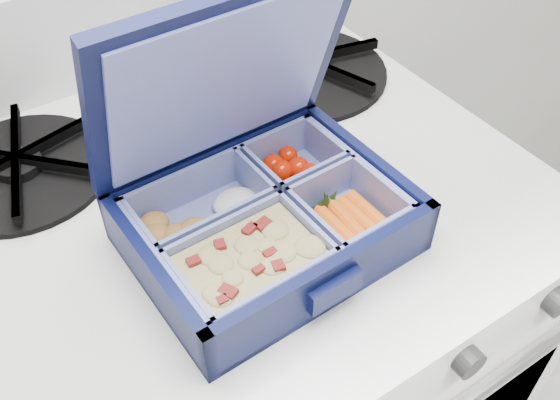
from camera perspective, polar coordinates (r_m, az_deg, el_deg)
stove at (r=0.93m, az=-2.86°, el=-15.91°), size 0.53×0.53×0.80m
bento_box at (r=0.53m, az=-1.18°, el=-2.00°), size 0.23×0.18×0.05m
burner_grate at (r=0.75m, az=2.01°, el=12.35°), size 0.24×0.24×0.03m
burner_grate_rear at (r=0.66m, az=-22.78°, el=2.93°), size 0.22×0.22×0.02m
fork at (r=0.62m, az=-6.56°, el=2.97°), size 0.05×0.18×0.01m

